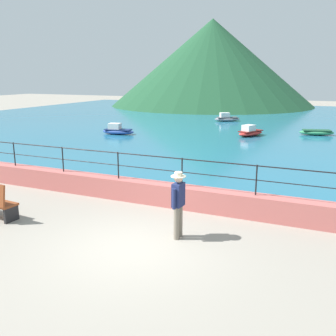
{
  "coord_description": "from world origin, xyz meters",
  "views": [
    {
      "loc": [
        4.26,
        -7.5,
        4.08
      ],
      "look_at": [
        -0.7,
        3.7,
        1.1
      ],
      "focal_mm": 40.88,
      "sensor_mm": 36.0,
      "label": 1
    }
  ],
  "objects_px": {
    "person_walking": "(178,202)",
    "boat_2": "(250,132)",
    "boat_1": "(317,132)",
    "boat_6": "(118,130)",
    "boat_7": "(227,118)"
  },
  "relations": [
    {
      "from": "boat_6",
      "to": "boat_1",
      "type": "bearing_deg",
      "value": 22.26
    },
    {
      "from": "boat_2",
      "to": "boat_7",
      "type": "relative_size",
      "value": 1.01
    },
    {
      "from": "boat_7",
      "to": "boat_2",
      "type": "bearing_deg",
      "value": -63.98
    },
    {
      "from": "person_walking",
      "to": "boat_6",
      "type": "xyz_separation_m",
      "value": [
        -10.49,
        14.35,
        -0.65
      ]
    },
    {
      "from": "person_walking",
      "to": "boat_7",
      "type": "xyz_separation_m",
      "value": [
        -5.61,
        25.05,
        -0.65
      ]
    },
    {
      "from": "boat_1",
      "to": "boat_6",
      "type": "xyz_separation_m",
      "value": [
        -12.75,
        -5.22,
        0.07
      ]
    },
    {
      "from": "boat_1",
      "to": "boat_2",
      "type": "bearing_deg",
      "value": -151.73
    },
    {
      "from": "boat_7",
      "to": "boat_1",
      "type": "bearing_deg",
      "value": -34.87
    },
    {
      "from": "person_walking",
      "to": "boat_1",
      "type": "bearing_deg",
      "value": 83.43
    },
    {
      "from": "boat_1",
      "to": "boat_7",
      "type": "xyz_separation_m",
      "value": [
        -7.86,
        5.48,
        0.07
      ]
    },
    {
      "from": "boat_2",
      "to": "boat_6",
      "type": "xyz_separation_m",
      "value": [
        -8.64,
        -3.01,
        0.0
      ]
    },
    {
      "from": "boat_1",
      "to": "boat_7",
      "type": "height_order",
      "value": "boat_7"
    },
    {
      "from": "person_walking",
      "to": "boat_7",
      "type": "distance_m",
      "value": 25.68
    },
    {
      "from": "person_walking",
      "to": "boat_2",
      "type": "bearing_deg",
      "value": 96.1
    },
    {
      "from": "person_walking",
      "to": "boat_2",
      "type": "distance_m",
      "value": 17.47
    }
  ]
}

